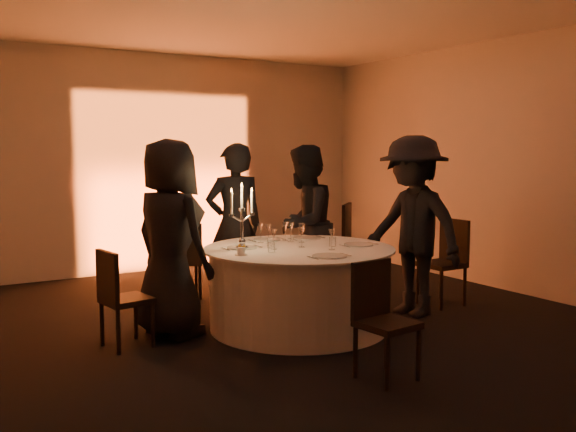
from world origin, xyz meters
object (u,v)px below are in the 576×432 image
chair_left (119,294)px  chair_back_left (184,257)px  chair_back_right (337,240)px  chair_front (380,313)px  chair_right (447,257)px  guest_back_left (234,225)px  guest_back_right (304,224)px  guest_left (170,238)px  guest_right (413,226)px  banquet_table (299,288)px  coffee_cup (241,252)px  candelabra (242,226)px

chair_left → chair_back_left: bearing=-48.3°
chair_back_right → chair_front: chair_back_right is taller
chair_right → guest_back_left: (-2.00, 1.15, 0.35)m
chair_back_left → guest_back_right: 1.41m
guest_left → guest_right: (2.37, -0.57, 0.02)m
chair_back_left → guest_back_right: guest_back_right is taller
banquet_table → coffee_cup: bearing=-170.7°
guest_right → coffee_cup: size_ratio=16.62×
chair_front → guest_right: 1.95m
guest_back_left → guest_back_right: guest_back_left is taller
banquet_table → guest_left: size_ratio=1.01×
guest_right → candelabra: size_ratio=2.96×
chair_right → guest_left: bearing=-99.3°
chair_front → coffee_cup: size_ratio=7.87×
banquet_table → guest_back_left: (-0.13, 1.11, 0.49)m
guest_back_right → chair_right: bearing=110.0°
chair_back_right → guest_right: bearing=42.9°
chair_right → coffee_cup: 2.55m
chair_left → candelabra: bearing=-101.3°
banquet_table → chair_back_left: bearing=106.5°
chair_back_left → chair_right: chair_right is taller
guest_right → guest_left: bearing=-111.6°
chair_front → chair_back_left: bearing=89.3°
guest_left → guest_right: size_ratio=0.98×
chair_left → candelabra: size_ratio=1.37×
guest_back_right → guest_right: bearing=87.0°
chair_front → coffee_cup: bearing=103.6°
guest_left → coffee_cup: (0.46, -0.50, -0.09)m
guest_back_left → guest_right: bearing=143.4°
chair_back_left → guest_back_left: 0.77m
guest_right → candelabra: 1.78m
chair_right → guest_right: size_ratio=0.51×
guest_left → guest_back_right: bearing=-93.8°
guest_back_right → guest_right: size_ratio=0.95×
guest_back_right → guest_left: bearing=-19.7°
banquet_table → coffee_cup: (-0.66, -0.11, 0.42)m
guest_left → guest_back_right: 1.79m
candelabra → guest_back_left: bearing=68.0°
chair_right → chair_front: (-2.05, -1.40, -0.04)m
chair_back_right → guest_back_left: guest_back_left is taller
candelabra → chair_right: bearing=-5.8°
chair_right → candelabra: (-2.37, 0.24, 0.46)m
chair_right → guest_right: bearing=-78.5°
guest_left → candelabra: guest_left is taller
guest_back_left → guest_right: 1.89m
banquet_table → guest_left: bearing=160.9°
chair_left → chair_back_right: size_ratio=0.82×
guest_back_right → guest_right: 1.22m
chair_right → guest_back_left: size_ratio=0.53×
chair_left → coffee_cup: 1.09m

